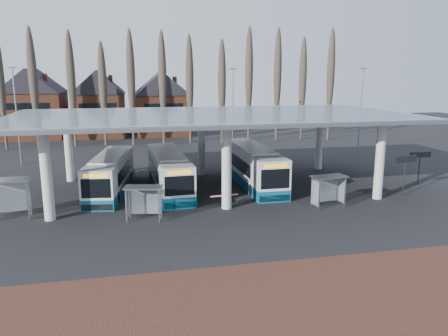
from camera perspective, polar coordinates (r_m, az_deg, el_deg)
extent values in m
plane|color=black|center=(29.28, 1.40, -6.71)|extent=(140.00, 140.00, 0.00)
cube|color=#502D20|center=(18.84, 10.45, -18.20)|extent=(70.00, 10.00, 0.03)
cylinder|color=silver|center=(30.61, -22.16, -0.95)|extent=(0.70, 0.70, 6.00)
cylinder|color=silver|center=(41.29, -19.64, 2.45)|extent=(0.70, 0.70, 6.00)
cylinder|color=silver|center=(30.82, 0.34, 0.05)|extent=(0.70, 0.70, 6.00)
cylinder|color=silver|center=(41.45, -2.96, 3.18)|extent=(0.70, 0.70, 6.00)
cylinder|color=silver|center=(35.37, 19.69, 0.91)|extent=(0.70, 0.70, 6.00)
cylinder|color=silver|center=(44.93, 12.35, 3.62)|extent=(0.70, 0.70, 6.00)
cube|color=gray|center=(35.67, -1.58, 6.99)|extent=(32.00, 16.00, 0.12)
cube|color=silver|center=(35.66, -1.58, 7.10)|extent=(31.50, 15.50, 0.04)
cone|color=#473D33|center=(61.92, -26.98, 8.83)|extent=(0.36, 0.36, 14.50)
ellipsoid|color=#473D33|center=(61.88, -27.14, 10.43)|extent=(1.10, 1.10, 11.02)
cone|color=#473D33|center=(61.04, -23.31, 9.12)|extent=(0.36, 0.36, 14.50)
ellipsoid|color=#473D33|center=(61.00, -23.45, 10.75)|extent=(1.10, 1.10, 11.02)
cone|color=#473D33|center=(60.42, -19.54, 9.39)|extent=(0.36, 0.36, 14.50)
ellipsoid|color=#473D33|center=(60.38, -19.66, 11.04)|extent=(1.10, 1.10, 11.02)
cone|color=#473D33|center=(60.05, -15.71, 9.62)|extent=(0.36, 0.36, 14.50)
ellipsoid|color=#473D33|center=(60.01, -15.80, 11.28)|extent=(1.10, 1.10, 11.02)
cone|color=#473D33|center=(59.96, -11.84, 9.81)|extent=(0.36, 0.36, 14.50)
ellipsoid|color=#473D33|center=(59.92, -11.91, 11.47)|extent=(1.10, 1.10, 11.02)
cone|color=#473D33|center=(60.13, -7.97, 9.95)|extent=(0.36, 0.36, 14.50)
ellipsoid|color=#473D33|center=(60.09, -8.02, 11.61)|extent=(1.10, 1.10, 11.02)
cone|color=#473D33|center=(60.56, -4.14, 10.05)|extent=(0.36, 0.36, 14.50)
ellipsoid|color=#473D33|center=(60.52, -4.16, 11.70)|extent=(1.10, 1.10, 11.02)
cone|color=#473D33|center=(61.25, -0.37, 10.11)|extent=(0.36, 0.36, 14.50)
ellipsoid|color=#473D33|center=(61.21, -0.37, 11.73)|extent=(1.10, 1.10, 11.02)
cone|color=#473D33|center=(62.19, 3.30, 10.12)|extent=(0.36, 0.36, 14.50)
ellipsoid|color=#473D33|center=(62.16, 3.32, 11.72)|extent=(1.10, 1.10, 11.02)
cone|color=#473D33|center=(63.38, 6.84, 10.09)|extent=(0.36, 0.36, 14.50)
ellipsoid|color=#473D33|center=(63.34, 6.88, 11.66)|extent=(1.10, 1.10, 11.02)
cone|color=#473D33|center=(64.78, 10.24, 10.03)|extent=(0.36, 0.36, 14.50)
ellipsoid|color=#473D33|center=(64.75, 10.30, 11.57)|extent=(1.10, 1.10, 11.02)
cone|color=#473D33|center=(66.40, 13.48, 9.94)|extent=(0.36, 0.36, 14.50)
ellipsoid|color=#473D33|center=(66.37, 13.56, 11.44)|extent=(1.10, 1.10, 11.02)
cube|color=brown|center=(72.52, -23.40, 6.47)|extent=(8.00, 10.00, 7.00)
pyramid|color=black|center=(72.28, -23.87, 11.99)|extent=(8.30, 10.30, 3.50)
cube|color=brown|center=(71.30, -15.85, 6.92)|extent=(8.00, 10.00, 7.00)
pyramid|color=black|center=(71.06, -16.18, 12.55)|extent=(8.30, 10.30, 3.50)
cube|color=brown|center=(71.34, -8.16, 7.26)|extent=(8.00, 10.00, 7.00)
pyramid|color=black|center=(71.10, -8.33, 12.89)|extent=(8.30, 10.30, 3.50)
cylinder|color=slate|center=(50.44, -25.41, 5.93)|extent=(0.16, 0.16, 10.00)
cube|color=slate|center=(50.24, -25.95, 11.70)|extent=(0.80, 0.15, 0.15)
cylinder|color=slate|center=(54.56, 1.15, 7.48)|extent=(0.16, 0.16, 10.00)
cube|color=slate|center=(54.38, 1.18, 12.84)|extent=(0.80, 0.15, 0.15)
cylinder|color=slate|center=(54.09, 17.38, 6.89)|extent=(0.16, 0.16, 10.00)
cube|color=slate|center=(53.90, 17.73, 12.29)|extent=(0.80, 0.15, 0.15)
cube|color=silver|center=(36.80, -14.59, -0.50)|extent=(3.90, 11.18, 2.56)
cube|color=#0E536C|center=(37.08, -14.49, -2.36)|extent=(3.92, 11.20, 0.82)
cube|color=silver|center=(36.54, -14.70, 1.52)|extent=(3.03, 6.81, 0.16)
cube|color=black|center=(37.22, -14.47, -0.21)|extent=(3.49, 8.15, 1.00)
cube|color=black|center=(31.59, -16.39, -2.60)|extent=(2.04, 0.35, 1.37)
cube|color=black|center=(42.05, -13.25, 1.25)|extent=(1.97, 0.34, 1.10)
cube|color=#E9AD0C|center=(31.37, -16.49, -0.98)|extent=(1.62, 0.28, 0.27)
cube|color=black|center=(31.96, -16.24, -4.97)|extent=(2.20, 0.39, 0.46)
cylinder|color=black|center=(34.02, -17.29, -3.79)|extent=(0.38, 0.90, 0.88)
cylinder|color=black|center=(33.59, -13.78, -3.79)|extent=(0.38, 0.90, 0.88)
cylinder|color=black|center=(40.32, -15.15, -1.20)|extent=(0.38, 0.90, 0.88)
cylinder|color=black|center=(39.96, -12.18, -1.17)|extent=(0.38, 0.90, 0.88)
cube|color=silver|center=(36.45, -7.23, -0.22)|extent=(2.93, 11.47, 2.65)
cube|color=#0E536C|center=(36.74, -7.18, -2.17)|extent=(2.95, 11.49, 0.85)
cube|color=silver|center=(36.18, -7.29, 1.90)|extent=(2.48, 6.92, 0.17)
cube|color=black|center=(36.89, -7.33, 0.08)|extent=(2.82, 8.29, 1.04)
cube|color=black|center=(30.98, -5.83, -2.32)|extent=(2.13, 0.15, 1.42)
cube|color=black|center=(41.95, -8.27, 1.52)|extent=(2.06, 0.15, 1.14)
cube|color=#E9AD0C|center=(30.75, -5.86, -0.61)|extent=(1.69, 0.12, 0.28)
cube|color=black|center=(31.37, -5.77, -4.83)|extent=(2.30, 0.18, 0.47)
cylinder|color=black|center=(33.16, -8.21, -3.73)|extent=(0.31, 0.92, 0.91)
cylinder|color=black|center=(33.46, -4.48, -3.50)|extent=(0.31, 0.92, 0.91)
cylinder|color=black|center=(39.83, -9.38, -1.07)|extent=(0.31, 0.92, 0.91)
cylinder|color=black|center=(40.08, -6.27, -0.90)|extent=(0.31, 0.92, 0.91)
cube|color=silver|center=(38.16, 3.76, 0.54)|extent=(2.65, 11.98, 2.79)
cube|color=#0E536C|center=(38.46, 3.73, -1.42)|extent=(2.67, 12.00, 0.90)
cube|color=silver|center=(37.90, 3.79, 2.68)|extent=(2.35, 7.19, 0.18)
cube|color=black|center=(38.61, 3.55, 0.84)|extent=(2.66, 8.63, 1.10)
cube|color=black|center=(32.62, 6.71, -1.43)|extent=(2.24, 0.08, 1.49)
cube|color=black|center=(43.79, 1.56, 2.21)|extent=(2.16, 0.08, 1.20)
cube|color=#E9AD0C|center=(32.40, 6.75, 0.28)|extent=(1.78, 0.07, 0.30)
cube|color=black|center=(33.01, 6.64, -3.95)|extent=(2.41, 0.10, 0.50)
cylinder|color=black|center=(34.61, 3.67, -2.91)|extent=(0.29, 0.96, 0.96)
cylinder|color=black|center=(35.31, 7.26, -2.68)|extent=(0.29, 0.96, 0.96)
cylinder|color=black|center=(41.44, 0.85, -0.36)|extent=(0.29, 0.96, 0.96)
cylinder|color=black|center=(42.03, 3.90, -0.21)|extent=(0.29, 0.96, 0.96)
cube|color=gray|center=(31.58, -24.26, -3.92)|extent=(0.09, 0.09, 2.60)
cube|color=gray|center=(32.68, -24.01, -3.38)|extent=(0.09, 0.09, 2.60)
cube|color=gray|center=(32.01, -26.56, -1.43)|extent=(3.02, 1.68, 0.10)
cube|color=silver|center=(32.91, -26.17, -3.38)|extent=(2.50, 0.23, 2.08)
cube|color=silver|center=(32.11, -24.05, -3.55)|extent=(0.13, 1.15, 2.08)
cube|color=gray|center=(29.02, -12.65, -4.90)|extent=(0.08, 0.08, 2.20)
cube|color=gray|center=(28.63, -8.50, -4.97)|extent=(0.08, 0.08, 2.20)
cube|color=gray|center=(29.93, -12.24, -4.35)|extent=(0.08, 0.08, 2.20)
cube|color=gray|center=(29.54, -8.22, -4.41)|extent=(0.08, 0.08, 2.20)
cube|color=gray|center=(28.95, -10.50, -2.48)|extent=(2.68, 1.73, 0.09)
cube|color=silver|center=(29.75, -10.23, -4.28)|extent=(2.07, 0.49, 1.76)
cube|color=silver|center=(29.47, -12.53, -4.54)|extent=(0.24, 0.95, 1.76)
cube|color=silver|center=(29.07, -8.28, -4.60)|extent=(0.24, 0.95, 1.76)
cube|color=gray|center=(31.46, 12.33, -3.51)|extent=(0.08, 0.08, 2.24)
cube|color=gray|center=(32.63, 15.54, -3.11)|extent=(0.08, 0.08, 2.24)
cube|color=gray|center=(32.26, 11.41, -3.07)|extent=(0.08, 0.08, 2.24)
cube|color=gray|center=(33.40, 14.57, -2.70)|extent=(0.08, 0.08, 2.24)
cube|color=gray|center=(32.14, 13.59, -1.09)|extent=(2.65, 1.58, 0.09)
cube|color=silver|center=(32.85, 12.98, -2.79)|extent=(2.14, 0.32, 1.79)
cube|color=silver|center=(31.82, 11.80, -3.22)|extent=(0.17, 0.98, 1.79)
cube|color=silver|center=(33.03, 15.12, -2.82)|extent=(0.17, 0.98, 1.79)
cylinder|color=black|center=(37.42, 22.50, -0.98)|extent=(0.10, 0.10, 3.12)
cube|color=black|center=(37.15, 22.67, 1.07)|extent=(2.12, 0.53, 0.54)
cylinder|color=black|center=(41.56, 24.13, -0.08)|extent=(0.09, 0.09, 2.83)
cube|color=black|center=(41.34, 24.28, 1.60)|extent=(1.95, 0.16, 0.49)
cube|color=black|center=(32.05, -0.13, -4.03)|extent=(0.08, 0.08, 1.05)
cube|color=red|center=(31.49, 0.05, -3.60)|extent=(2.10, 0.37, 0.10)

